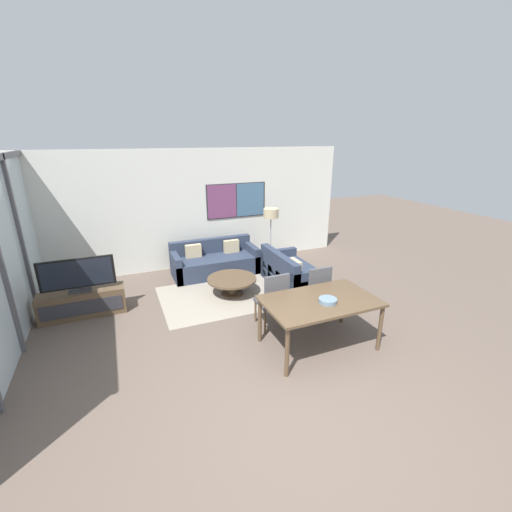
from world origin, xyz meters
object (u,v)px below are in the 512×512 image
object	(u,v)px
fruit_bowl	(328,300)
sofa_side	(290,274)
television	(78,275)
sofa_main	(214,262)
dining_chair_centre	(316,290)
floor_lamp	(271,217)
tv_console	(83,303)
dining_chair_left	(273,298)
dining_table	(320,304)
coffee_table	(232,282)

from	to	relation	value
fruit_bowl	sofa_side	bearing A→B (deg)	74.76
television	sofa_main	distance (m)	2.98
dining_chair_centre	floor_lamp	distance (m)	2.76
tv_console	floor_lamp	bearing A→B (deg)	13.05
television	floor_lamp	distance (m)	4.27
dining_chair_left	floor_lamp	size ratio (longest dim) A/B	0.68
television	dining_table	size ratio (longest dim) A/B	0.73
sofa_main	sofa_side	bearing A→B (deg)	-46.94
sofa_main	coffee_table	distance (m)	1.27
dining_table	dining_chair_centre	bearing A→B (deg)	61.54
television	dining_table	world-z (taller)	television
dining_chair_centre	floor_lamp	xyz separation A→B (m)	(0.38, 2.64, 0.69)
floor_lamp	tv_console	bearing A→B (deg)	-166.95
tv_console	sofa_main	xyz separation A→B (m)	(2.74, 1.07, 0.03)
television	fruit_bowl	world-z (taller)	television
sofa_side	dining_chair_left	world-z (taller)	dining_chair_left
sofa_main	television	bearing A→B (deg)	-158.75
sofa_main	sofa_side	distance (m)	1.88
tv_console	sofa_side	world-z (taller)	sofa_side
television	sofa_main	size ratio (longest dim) A/B	0.62
television	dining_chair_centre	size ratio (longest dim) A/B	1.22
tv_console	sofa_side	size ratio (longest dim) A/B	0.92
coffee_table	sofa_side	bearing A→B (deg)	-4.54
dining_table	fruit_bowl	distance (m)	0.17
sofa_main	coffee_table	world-z (taller)	sofa_main
sofa_side	fruit_bowl	size ratio (longest dim) A/B	5.85
sofa_main	fruit_bowl	bearing A→B (deg)	-79.47
sofa_main	fruit_bowl	size ratio (longest dim) A/B	7.36
television	dining_chair_centre	bearing A→B (deg)	-24.11
tv_console	coffee_table	world-z (taller)	tv_console
coffee_table	sofa_main	bearing A→B (deg)	90.00
fruit_bowl	sofa_main	bearing A→B (deg)	100.53
sofa_side	floor_lamp	distance (m)	1.59
sofa_side	sofa_main	bearing A→B (deg)	43.06
sofa_main	dining_table	world-z (taller)	dining_table
coffee_table	fruit_bowl	xyz separation A→B (m)	(0.67, -2.34, 0.55)
dining_chair_centre	floor_lamp	size ratio (longest dim) A/B	0.68
sofa_side	floor_lamp	xyz separation A→B (m)	(0.12, 1.26, 0.96)
sofa_main	sofa_side	xyz separation A→B (m)	(1.28, -1.37, -0.00)
television	sofa_side	size ratio (longest dim) A/B	0.78
dining_chair_left	fruit_bowl	world-z (taller)	dining_chair_left
sofa_side	dining_table	size ratio (longest dim) A/B	0.93
television	coffee_table	world-z (taller)	television
fruit_bowl	floor_lamp	world-z (taller)	floor_lamp
coffee_table	dining_chair_centre	size ratio (longest dim) A/B	1.00
dining_table	floor_lamp	world-z (taller)	floor_lamp
fruit_bowl	floor_lamp	distance (m)	3.60
fruit_bowl	dining_chair_left	bearing A→B (deg)	117.79
coffee_table	dining_chair_left	distance (m)	1.52
sofa_side	dining_chair_centre	distance (m)	1.43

